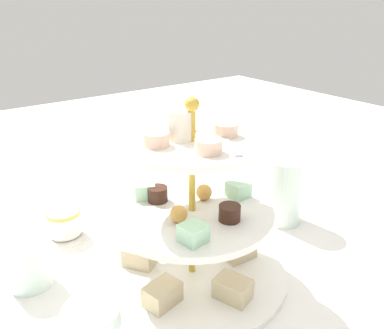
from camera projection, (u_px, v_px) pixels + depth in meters
name	position (u px, v px, depth m)	size (l,w,h in m)	color
ground_plane	(192.00, 276.00, 0.64)	(2.40, 2.40, 0.00)	white
tiered_serving_stand	(192.00, 226.00, 0.60)	(0.28, 0.28, 0.28)	white
water_glass_tall_right	(285.00, 191.00, 0.77)	(0.07, 0.07, 0.12)	silver
water_glass_short_left	(28.00, 262.00, 0.61)	(0.06, 0.06, 0.08)	silver
teacup_with_saucer	(64.00, 224.00, 0.73)	(0.09, 0.09, 0.05)	white
butter_knife_right	(152.00, 194.00, 0.89)	(0.17, 0.01, 0.00)	silver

